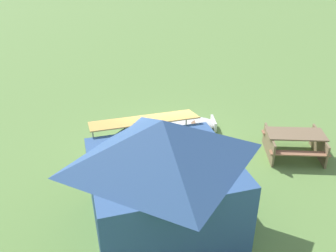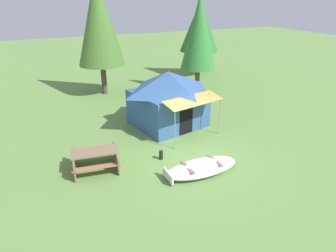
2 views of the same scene
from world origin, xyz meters
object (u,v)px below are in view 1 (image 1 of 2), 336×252
canvas_cabin_tent (163,174)px  cooler_box (123,197)px  picnic_table (294,141)px  fuel_can (211,147)px  beached_rowboat (176,125)px

canvas_cabin_tent → cooler_box: (0.97, -0.80, -1.23)m
picnic_table → cooler_box: (5.21, 1.90, -0.29)m
picnic_table → canvas_cabin_tent: bearing=32.5°
fuel_can → canvas_cabin_tent: bearing=60.9°
beached_rowboat → canvas_cabin_tent: size_ratio=0.66×
picnic_table → beached_rowboat: bearing=-28.6°
beached_rowboat → cooler_box: 4.18m
fuel_can → picnic_table: bearing=171.7°
beached_rowboat → fuel_can: bearing=121.8°
canvas_cabin_tent → beached_rowboat: bearing=-99.4°
canvas_cabin_tent → fuel_can: canvas_cabin_tent is taller
picnic_table → cooler_box: 5.56m
canvas_cabin_tent → fuel_can: 3.73m
beached_rowboat → fuel_can: (-0.95, 1.53, -0.03)m
cooler_box → picnic_table: bearing=-160.0°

